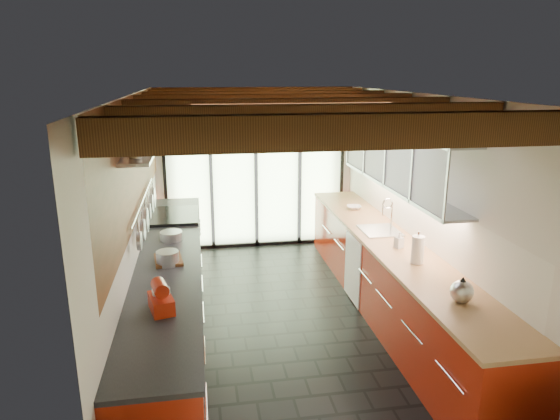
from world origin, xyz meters
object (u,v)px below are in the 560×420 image
object	(u,v)px
kettle	(462,290)
bowl	(354,207)
stand_mixer	(161,298)
soap_bottle	(399,240)
paper_towel	(418,250)

from	to	relation	value
kettle	bowl	size ratio (longest dim) A/B	1.30
bowl	stand_mixer	bearing A→B (deg)	-132.45
soap_bottle	kettle	bearing A→B (deg)	-90.00
kettle	soap_bottle	distance (m)	1.38
soap_bottle	bowl	size ratio (longest dim) A/B	0.90
stand_mixer	paper_towel	distance (m)	2.62
kettle	soap_bottle	xyz separation A→B (m)	(0.00, 1.38, -0.01)
stand_mixer	soap_bottle	xyz separation A→B (m)	(2.54, 1.12, -0.02)
stand_mixer	kettle	xyz separation A→B (m)	(2.54, -0.25, -0.00)
soap_bottle	paper_towel	bearing A→B (deg)	-90.00
kettle	paper_towel	world-z (taller)	paper_towel
paper_towel	soap_bottle	distance (m)	0.48
bowl	soap_bottle	bearing A→B (deg)	-90.00
paper_towel	bowl	bearing A→B (deg)	90.00
stand_mixer	paper_towel	world-z (taller)	paper_towel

